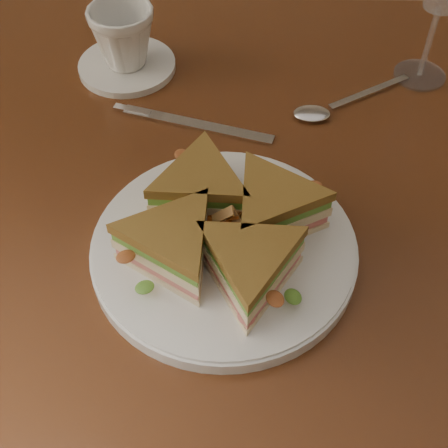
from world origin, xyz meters
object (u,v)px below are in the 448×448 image
sandwich_wedges (224,227)px  saucer (127,66)px  coffee_cup (123,37)px  spoon (326,109)px  plate (224,250)px  knife (187,123)px  table (262,232)px

sandwich_wedges → saucer: size_ratio=1.96×
saucer → coffee_cup: 0.05m
sandwich_wedges → coffee_cup: coffee_cup is taller
sandwich_wedges → spoon: bearing=61.5°
plate → coffee_cup: (-0.14, 0.32, 0.04)m
saucer → knife: bearing=-52.2°
sandwich_wedges → saucer: bearing=113.6°
table → saucer: size_ratio=8.87×
knife → coffee_cup: (-0.09, 0.12, 0.05)m
table → spoon: bearing=56.9°
sandwich_wedges → saucer: (-0.14, 0.32, -0.04)m
saucer → sandwich_wedges: bearing=-66.4°
table → saucer: bearing=131.8°
saucer → plate: bearing=-66.4°
table → coffee_cup: 0.32m
spoon → coffee_cup: size_ratio=1.84×
knife → coffee_cup: 0.16m
sandwich_wedges → table: bearing=67.1°
coffee_cup → spoon: bearing=-7.5°
coffee_cup → sandwich_wedges: bearing=-56.0°
plate → coffee_cup: 0.36m
table → saucer: (-0.19, 0.21, 0.10)m
knife → saucer: saucer is taller
saucer → table: bearing=-48.2°
spoon → saucer: 0.28m
knife → sandwich_wedges: bearing=-59.5°
coffee_cup → knife: bearing=-41.8°
knife → spoon: bearing=25.6°
spoon → coffee_cup: 0.29m
table → knife: 0.17m
plate → spoon: size_ratio=1.72×
sandwich_wedges → coffee_cup: (-0.14, 0.32, 0.01)m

